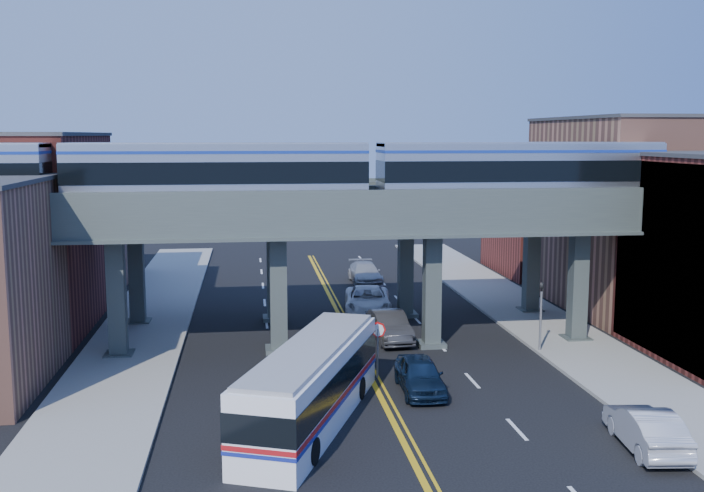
{
  "coord_description": "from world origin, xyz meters",
  "views": [
    {
      "loc": [
        -5.39,
        -31.3,
        11.05
      ],
      "look_at": [
        -0.26,
        7.66,
        5.47
      ],
      "focal_mm": 40.0,
      "sensor_mm": 36.0,
      "label": 1
    }
  ],
  "objects_px": {
    "transit_train": "(218,173)",
    "car_lane_c": "(368,301)",
    "transit_bus": "(311,386)",
    "car_parked_curb": "(646,428)",
    "car_lane_a": "(420,375)",
    "traffic_signal": "(541,309)",
    "stop_sign": "(378,340)",
    "car_lane_d": "(365,273)",
    "car_lane_b": "(389,326)"
  },
  "relations": [
    {
      "from": "transit_train",
      "to": "car_lane_c",
      "type": "relative_size",
      "value": 7.54
    },
    {
      "from": "transit_bus",
      "to": "car_parked_curb",
      "type": "distance_m",
      "value": 12.25
    },
    {
      "from": "car_lane_a",
      "to": "transit_train",
      "type": "bearing_deg",
      "value": 141.81
    },
    {
      "from": "traffic_signal",
      "to": "car_lane_c",
      "type": "bearing_deg",
      "value": 126.93
    },
    {
      "from": "car_lane_c",
      "to": "stop_sign",
      "type": "bearing_deg",
      "value": -89.54
    },
    {
      "from": "car_lane_d",
      "to": "car_parked_curb",
      "type": "height_order",
      "value": "car_lane_d"
    },
    {
      "from": "transit_bus",
      "to": "car_lane_d",
      "type": "distance_m",
      "value": 29.08
    },
    {
      "from": "traffic_signal",
      "to": "car_lane_a",
      "type": "bearing_deg",
      "value": -144.83
    },
    {
      "from": "traffic_signal",
      "to": "car_lane_d",
      "type": "distance_m",
      "value": 20.97
    },
    {
      "from": "car_parked_curb",
      "to": "transit_bus",
      "type": "bearing_deg",
      "value": -12.72
    },
    {
      "from": "car_lane_a",
      "to": "car_parked_curb",
      "type": "bearing_deg",
      "value": -45.76
    },
    {
      "from": "car_lane_b",
      "to": "car_lane_d",
      "type": "distance_m",
      "value": 16.64
    },
    {
      "from": "car_lane_b",
      "to": "transit_bus",
      "type": "bearing_deg",
      "value": -117.35
    },
    {
      "from": "traffic_signal",
      "to": "car_lane_b",
      "type": "relative_size",
      "value": 0.85
    },
    {
      "from": "car_lane_c",
      "to": "car_lane_a",
      "type": "bearing_deg",
      "value": -82.88
    },
    {
      "from": "transit_bus",
      "to": "car_lane_d",
      "type": "relative_size",
      "value": 2.19
    },
    {
      "from": "car_lane_a",
      "to": "car_parked_curb",
      "type": "distance_m",
      "value": 9.73
    },
    {
      "from": "car_lane_c",
      "to": "car_parked_curb",
      "type": "height_order",
      "value": "car_lane_c"
    },
    {
      "from": "transit_train",
      "to": "transit_bus",
      "type": "xyz_separation_m",
      "value": [
        3.73,
        -10.36,
        -7.68
      ]
    },
    {
      "from": "transit_train",
      "to": "car_lane_a",
      "type": "xyz_separation_m",
      "value": [
        8.68,
        -7.21,
        -8.44
      ]
    },
    {
      "from": "traffic_signal",
      "to": "transit_bus",
      "type": "xyz_separation_m",
      "value": [
        -12.35,
        -8.36,
        -0.78
      ]
    },
    {
      "from": "transit_bus",
      "to": "car_lane_d",
      "type": "height_order",
      "value": "transit_bus"
    },
    {
      "from": "transit_train",
      "to": "car_parked_curb",
      "type": "height_order",
      "value": "transit_train"
    },
    {
      "from": "transit_train",
      "to": "traffic_signal",
      "type": "bearing_deg",
      "value": -7.09
    },
    {
      "from": "transit_bus",
      "to": "car_lane_b",
      "type": "xyz_separation_m",
      "value": [
        5.17,
        11.78,
        -0.72
      ]
    },
    {
      "from": "car_lane_d",
      "to": "car_lane_b",
      "type": "bearing_deg",
      "value": -94.23
    },
    {
      "from": "stop_sign",
      "to": "traffic_signal",
      "type": "distance_m",
      "value": 9.41
    },
    {
      "from": "car_lane_b",
      "to": "car_lane_d",
      "type": "height_order",
      "value": "car_lane_b"
    },
    {
      "from": "transit_train",
      "to": "stop_sign",
      "type": "bearing_deg",
      "value": -34.85
    },
    {
      "from": "car_lane_c",
      "to": "car_parked_curb",
      "type": "bearing_deg",
      "value": -66.33
    },
    {
      "from": "car_lane_a",
      "to": "car_lane_c",
      "type": "relative_size",
      "value": 0.74
    },
    {
      "from": "car_lane_a",
      "to": "traffic_signal",
      "type": "bearing_deg",
      "value": 36.71
    },
    {
      "from": "car_lane_d",
      "to": "car_lane_c",
      "type": "bearing_deg",
      "value": -97.86
    },
    {
      "from": "car_parked_curb",
      "to": "car_lane_a",
      "type": "bearing_deg",
      "value": -40.89
    },
    {
      "from": "car_lane_a",
      "to": "car_lane_d",
      "type": "bearing_deg",
      "value": 88.49
    },
    {
      "from": "car_lane_b",
      "to": "car_lane_d",
      "type": "bearing_deg",
      "value": 82.44
    },
    {
      "from": "car_lane_b",
      "to": "car_parked_curb",
      "type": "distance_m",
      "value": 17.03
    },
    {
      "from": "car_parked_curb",
      "to": "stop_sign",
      "type": "bearing_deg",
      "value": -42.74
    },
    {
      "from": "stop_sign",
      "to": "car_lane_d",
      "type": "xyz_separation_m",
      "value": [
        2.85,
        23.02,
        -0.99
      ]
    },
    {
      "from": "car_lane_a",
      "to": "car_lane_b",
      "type": "height_order",
      "value": "car_lane_b"
    },
    {
      "from": "transit_train",
      "to": "car_lane_d",
      "type": "xyz_separation_m",
      "value": [
        10.03,
        18.02,
        -8.43
      ]
    },
    {
      "from": "car_lane_a",
      "to": "car_lane_b",
      "type": "bearing_deg",
      "value": 90.12
    },
    {
      "from": "car_lane_b",
      "to": "car_lane_a",
      "type": "bearing_deg",
      "value": -95.08
    },
    {
      "from": "car_lane_a",
      "to": "car_lane_c",
      "type": "distance_m",
      "value": 15.06
    },
    {
      "from": "car_lane_b",
      "to": "car_parked_curb",
      "type": "height_order",
      "value": "car_lane_b"
    },
    {
      "from": "traffic_signal",
      "to": "transit_bus",
      "type": "height_order",
      "value": "traffic_signal"
    },
    {
      "from": "traffic_signal",
      "to": "car_lane_d",
      "type": "xyz_separation_m",
      "value": [
        -6.05,
        20.02,
        -1.53
      ]
    },
    {
      "from": "transit_train",
      "to": "car_lane_a",
      "type": "relative_size",
      "value": 10.18
    },
    {
      "from": "traffic_signal",
      "to": "car_lane_b",
      "type": "bearing_deg",
      "value": 154.56
    },
    {
      "from": "car_lane_a",
      "to": "transit_bus",
      "type": "bearing_deg",
      "value": -146.06
    }
  ]
}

